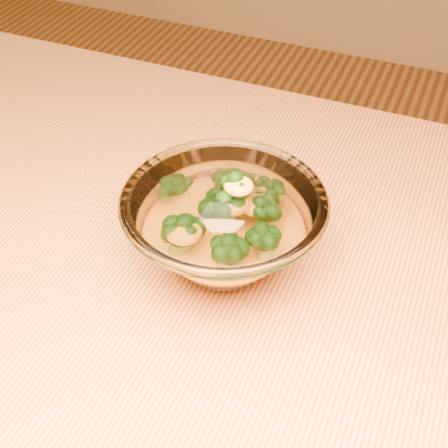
{
  "coord_description": "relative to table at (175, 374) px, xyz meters",
  "views": [
    {
      "loc": [
        0.18,
        -0.31,
        1.18
      ],
      "look_at": [
        0.02,
        0.08,
        0.8
      ],
      "focal_mm": 50.0,
      "sensor_mm": 36.0,
      "label": 1
    }
  ],
  "objects": [
    {
      "name": "table",
      "position": [
        0.0,
        0.0,
        0.0
      ],
      "size": [
        1.2,
        0.8,
        0.75
      ],
      "color": "#BB7B38",
      "rests_on": "ground"
    },
    {
      "name": "broccoli_heap",
      "position": [
        0.02,
        0.08,
        0.15
      ],
      "size": [
        0.12,
        0.12,
        0.07
      ],
      "color": "black",
      "rests_on": "cheese_sauce"
    },
    {
      "name": "glass_bowl",
      "position": [
        0.02,
        0.08,
        0.14
      ],
      "size": [
        0.19,
        0.19,
        0.08
      ],
      "color": "white",
      "rests_on": "table"
    },
    {
      "name": "cheese_sauce",
      "position": [
        0.02,
        0.08,
        0.12
      ],
      "size": [
        0.11,
        0.11,
        0.03
      ],
      "primitive_type": "ellipsoid",
      "color": "orange",
      "rests_on": "glass_bowl"
    }
  ]
}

